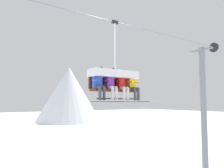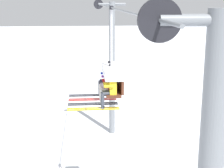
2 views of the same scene
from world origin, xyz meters
TOP-DOWN VIEW (x-y plane):
  - lift_tower_near at (-7.35, -0.02)m, footprint 0.36×1.88m
  - lift_cable at (0.83, -0.80)m, footprint 18.34×0.05m
  - chairlift_chair at (1.77, -0.73)m, footprint 2.07×0.74m
  - skier_blue at (0.95, -0.94)m, footprint 0.48×1.70m
  - skier_purple at (1.50, -0.94)m, footprint 0.48×1.70m
  - skier_red at (2.05, -0.95)m, footprint 0.46×1.70m
  - skier_yellow at (2.60, -0.95)m, footprint 0.46×1.70m

SIDE VIEW (x-z plane):
  - lift_tower_near at x=-7.35m, z-range 0.17..8.50m
  - skier_red at x=2.05m, z-range 4.89..6.12m
  - skier_yellow at x=2.60m, z-range 4.89..6.12m
  - skier_blue at x=0.95m, z-range 4.85..6.19m
  - skier_purple at x=1.50m, z-range 4.85..6.19m
  - chairlift_chair at x=1.77m, z-range 4.23..7.40m
  - lift_cable at x=0.83m, z-range 8.03..8.08m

